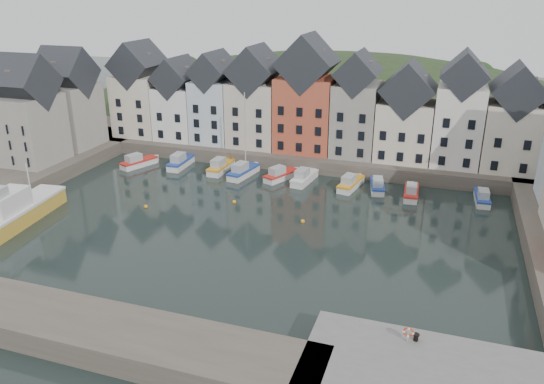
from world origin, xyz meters
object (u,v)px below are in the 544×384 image
at_px(mooring_bollard, 416,337).
at_px(life_ring_post, 408,332).
at_px(boat_d, 243,171).
at_px(large_vessel, 18,210).
at_px(boat_a, 138,162).

relative_size(mooring_bollard, life_ring_post, 0.43).
distance_m(boat_d, mooring_bollard, 43.84).
distance_m(mooring_bollard, life_ring_post, 0.89).
relative_size(large_vessel, life_ring_post, 10.29).
bearing_deg(large_vessel, boat_d, 44.46).
distance_m(boat_d, life_ring_post, 43.85).
height_order(boat_d, large_vessel, boat_d).
xyz_separation_m(mooring_bollard, life_ring_post, (-0.56, -0.42, 0.55)).
distance_m(boat_d, large_vessel, 30.33).
xyz_separation_m(large_vessel, mooring_bollard, (46.28, -10.81, 0.71)).
relative_size(boat_a, boat_d, 0.51).
bearing_deg(mooring_bollard, boat_a, 142.94).
distance_m(boat_a, life_ring_post, 55.33).
xyz_separation_m(boat_a, boat_d, (17.09, 0.92, 0.12)).
bearing_deg(boat_d, large_vessel, -119.72).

